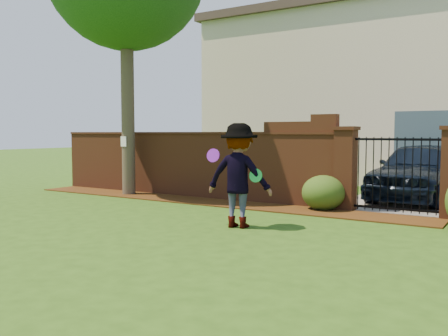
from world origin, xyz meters
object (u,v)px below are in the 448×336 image
Objects in this scene: car at (417,171)px; man at (238,176)px; frisbee_purple at (213,155)px; frisbee_green at (256,175)px.

car is 5.79m from man.
car is at bearing 64.81° from frisbee_purple.
frisbee_purple is at bearing -174.15° from frisbee_green.
man is at bearing 176.49° from frisbee_green.
man is (-2.12, -5.38, 0.20)m from car.
frisbee_purple is at bearing 4.40° from man.
man is 0.38m from frisbee_green.
frisbee_purple is 0.92m from frisbee_green.
frisbee_purple is (-0.47, -0.11, 0.36)m from man.
car reaches higher than frisbee_green.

